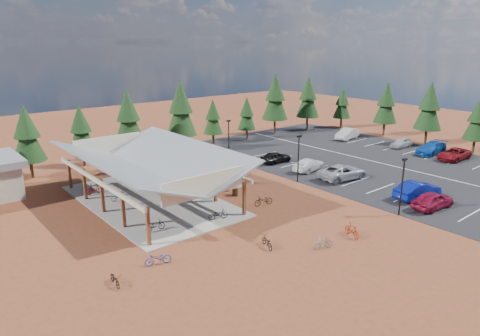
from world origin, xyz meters
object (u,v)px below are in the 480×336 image
(bike_16, at_px, (264,200))
(car_1, at_px, (417,190))
(bike_6, at_px, (170,185))
(bike_8, at_px, (115,279))
(bike_1, at_px, (144,203))
(car_2, at_px, (343,172))
(car_7, at_px, (431,148))
(bike_10, at_px, (158,258))
(bike_4, at_px, (218,214))
(bike_12, at_px, (267,242))
(lamp_post_2, at_px, (229,137))
(bike_5, at_px, (190,191))
(trash_bin_0, at_px, (235,191))
(bike_11, at_px, (352,230))
(car_0, at_px, (433,200))
(bike_pavilion, at_px, (148,162))
(car_3, at_px, (309,165))
(bike_15, at_px, (211,194))
(bike_7, at_px, (145,175))
(bike_0, at_px, (155,226))
(bike_3, at_px, (94,188))
(car_4, at_px, (276,157))
(lamp_post_0, at_px, (402,183))
(trash_bin_1, at_px, (226,187))
(bike_13, at_px, (323,243))
(car_8, at_px, (401,143))
(lamp_post_1, at_px, (298,155))
(bike_2, at_px, (119,196))
(car_6, at_px, (454,154))
(car_9, at_px, (347,134))

(bike_16, bearing_deg, car_1, 69.59)
(bike_6, bearing_deg, bike_8, 151.47)
(bike_1, relative_size, car_2, 0.26)
(car_7, bearing_deg, bike_10, -86.72)
(bike_4, height_order, bike_6, bike_4)
(bike_12, bearing_deg, lamp_post_2, -102.65)
(bike_5, bearing_deg, bike_8, 135.93)
(trash_bin_0, height_order, bike_11, bike_11)
(car_0, bearing_deg, bike_8, 82.87)
(bike_pavilion, height_order, car_3, bike_pavilion)
(trash_bin_0, distance_m, car_1, 17.54)
(lamp_post_2, distance_m, bike_11, 24.99)
(bike_15, bearing_deg, bike_7, -10.08)
(bike_0, xyz_separation_m, bike_3, (-0.40, 11.62, 0.11))
(bike_7, distance_m, bike_8, 21.44)
(car_4, bearing_deg, lamp_post_0, 173.92)
(trash_bin_1, distance_m, bike_16, 5.42)
(bike_3, relative_size, bike_13, 1.15)
(car_2, bearing_deg, bike_15, 81.17)
(trash_bin_1, bearing_deg, lamp_post_0, -62.50)
(bike_0, relative_size, car_8, 0.43)
(lamp_post_1, height_order, car_4, lamp_post_1)
(bike_pavilion, height_order, trash_bin_1, bike_pavilion)
(bike_4, distance_m, bike_12, 6.32)
(bike_13, relative_size, car_2, 0.28)
(bike_2, bearing_deg, bike_10, 167.89)
(trash_bin_0, relative_size, bike_1, 0.61)
(lamp_post_0, height_order, car_6, lamp_post_0)
(trash_bin_1, distance_m, bike_1, 8.81)
(trash_bin_1, distance_m, car_1, 18.59)
(bike_7, height_order, car_2, car_2)
(bike_10, bearing_deg, lamp_post_0, 89.54)
(trash_bin_1, distance_m, car_9, 30.15)
(bike_6, height_order, car_2, car_2)
(bike_10, bearing_deg, bike_2, -178.45)
(bike_0, bearing_deg, bike_12, -146.92)
(lamp_post_0, bearing_deg, bike_6, 122.42)
(lamp_post_2, height_order, bike_3, lamp_post_2)
(lamp_post_1, relative_size, bike_11, 2.89)
(bike_1, distance_m, bike_12, 13.02)
(bike_pavilion, xyz_separation_m, car_1, (20.08, -15.87, -2.95))
(lamp_post_1, xyz_separation_m, car_8, (23.11, 1.39, -2.26))
(lamp_post_1, bearing_deg, trash_bin_1, 160.69)
(lamp_post_2, distance_m, bike_12, 24.94)
(car_7, xyz_separation_m, car_9, (-1.09, 12.95, 0.04))
(bike_1, relative_size, car_7, 0.27)
(bike_4, xyz_separation_m, bike_8, (-10.98, -4.03, -0.14))
(bike_12, distance_m, car_1, 18.21)
(lamp_post_2, bearing_deg, bike_6, -155.81)
(bike_0, distance_m, bike_8, 7.84)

